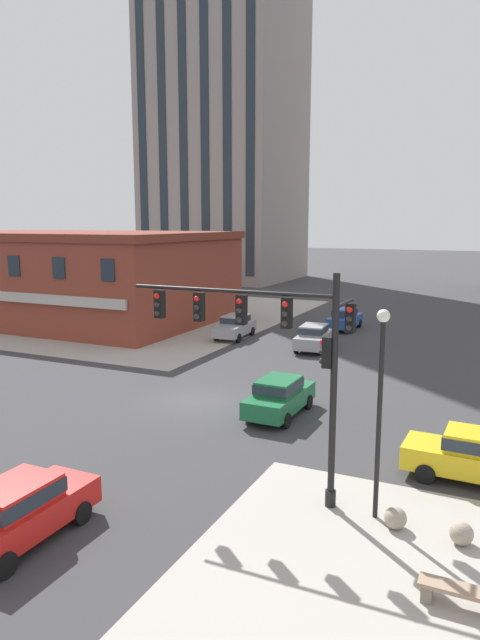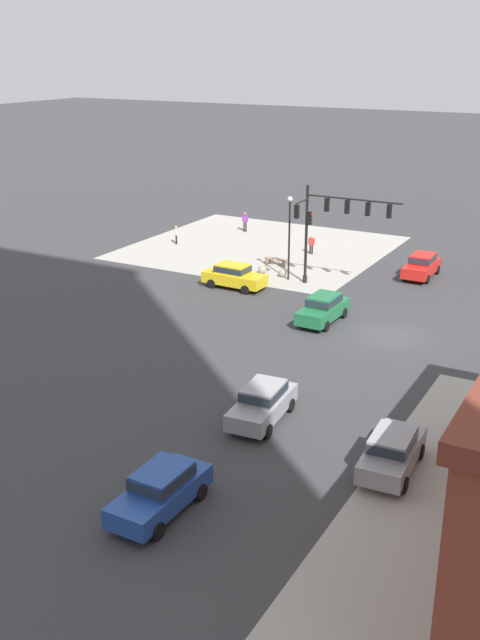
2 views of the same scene
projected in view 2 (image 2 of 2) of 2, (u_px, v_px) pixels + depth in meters
ground_plane at (390, 336)px, 43.56m from camera, size 320.00×320.00×0.00m
sidewalk_corner_slab at (260, 247)px, 62.76m from camera, size 20.00×19.00×0.02m
traffic_signal_main at (328, 220)px, 50.93m from camera, size 6.86×2.09×6.94m
bollard_sphere_curb_a at (283, 273)px, 54.61m from camera, size 0.61×0.61×0.61m
bollard_sphere_curb_b at (262, 269)px, 55.45m from camera, size 0.61×0.61×0.61m
bollard_sphere_curb_c at (242, 267)px, 56.09m from camera, size 0.61×0.61×0.61m
bollard_sphere_curb_d at (227, 265)px, 56.69m from camera, size 0.61×0.61×0.61m
bench_near_signal at (276, 260)px, 57.74m from camera, size 1.80×0.49×0.49m
pedestrian_near_bench at (245, 221)px, 67.77m from camera, size 0.54×0.25×1.77m
pedestrian_at_curb at (311, 244)px, 60.48m from camera, size 0.55×0.21×1.53m
pedestrian_walking_east at (176, 234)px, 63.50m from camera, size 0.33×0.50×1.60m
street_lamp_corner_near at (289, 229)px, 52.84m from camera, size 0.36×0.36×6.02m
car_main_northbound_near at (392, 450)px, 29.42m from camera, size 2.08×4.49×1.68m
car_main_northbound_far at (422, 265)px, 54.40m from camera, size 1.90×4.40×1.68m
car_main_southbound_near at (234, 275)px, 51.91m from camera, size 4.46×2.01×1.68m
car_main_southbound_far at (161, 489)px, 26.82m from camera, size 1.93×4.42×1.68m
car_cross_eastbound at (323, 308)px, 45.48m from camera, size 1.95×4.43×1.68m
car_main_mid at (263, 402)px, 33.42m from camera, size 2.16×4.53×1.68m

